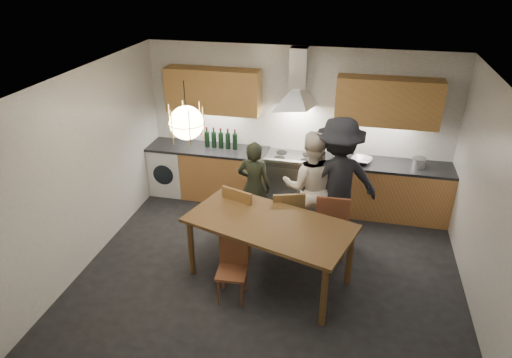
% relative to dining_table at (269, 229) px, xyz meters
% --- Properties ---
extents(ground, '(5.00, 5.00, 0.00)m').
position_rel_dining_table_xyz_m(ground, '(-0.00, 0.09, -0.77)').
color(ground, black).
rests_on(ground, ground).
extents(room_shell, '(5.02, 4.52, 2.61)m').
position_rel_dining_table_xyz_m(room_shell, '(-0.00, 0.09, 0.94)').
color(room_shell, white).
rests_on(room_shell, ground).
extents(counter_run, '(5.00, 0.62, 0.90)m').
position_rel_dining_table_xyz_m(counter_run, '(0.02, 2.04, -0.32)').
color(counter_run, tan).
rests_on(counter_run, ground).
extents(range_stove, '(0.90, 0.60, 0.92)m').
position_rel_dining_table_xyz_m(range_stove, '(-0.00, 2.03, -0.33)').
color(range_stove, silver).
rests_on(range_stove, ground).
extents(wall_fixtures, '(4.30, 0.54, 1.10)m').
position_rel_dining_table_xyz_m(wall_fixtures, '(-0.00, 2.15, 1.11)').
color(wall_fixtures, tan).
rests_on(wall_fixtures, ground).
extents(pendant_lamp, '(0.43, 0.43, 0.70)m').
position_rel_dining_table_xyz_m(pendant_lamp, '(-1.00, -0.01, 1.33)').
color(pendant_lamp, black).
rests_on(pendant_lamp, ground).
extents(dining_table, '(2.27, 1.60, 0.87)m').
position_rel_dining_table_xyz_m(dining_table, '(0.00, 0.00, 0.00)').
color(dining_table, brown).
rests_on(dining_table, ground).
extents(chair_back_left, '(0.59, 0.59, 1.03)m').
position_rel_dining_table_xyz_m(chair_back_left, '(-0.50, 0.55, -0.18)').
color(chair_back_left, brown).
rests_on(chair_back_left, ground).
extents(chair_back_mid, '(0.55, 0.55, 0.97)m').
position_rel_dining_table_xyz_m(chair_back_mid, '(0.12, 0.69, -0.21)').
color(chair_back_mid, brown).
rests_on(chair_back_mid, ground).
extents(chair_back_right, '(0.47, 0.47, 0.99)m').
position_rel_dining_table_xyz_m(chair_back_right, '(0.74, 0.68, -0.20)').
color(chair_back_right, brown).
rests_on(chair_back_right, ground).
extents(chair_front, '(0.39, 0.39, 0.80)m').
position_rel_dining_table_xyz_m(chair_front, '(-0.37, -0.41, -0.31)').
color(chair_front, brown).
rests_on(chair_front, ground).
extents(person_left, '(0.55, 0.38, 1.43)m').
position_rel_dining_table_xyz_m(person_left, '(-0.47, 1.18, -0.05)').
color(person_left, black).
rests_on(person_left, ground).
extents(person_mid, '(0.88, 0.72, 1.69)m').
position_rel_dining_table_xyz_m(person_mid, '(0.38, 1.12, 0.08)').
color(person_mid, '#EFE1CC').
rests_on(person_mid, ground).
extents(person_right, '(1.39, 1.08, 1.90)m').
position_rel_dining_table_xyz_m(person_right, '(0.75, 1.16, 0.18)').
color(person_right, black).
rests_on(person_right, ground).
extents(mixing_bowl, '(0.40, 0.40, 0.08)m').
position_rel_dining_table_xyz_m(mixing_bowl, '(1.08, 1.99, 0.17)').
color(mixing_bowl, silver).
rests_on(mixing_bowl, counter_run).
extents(stock_pot, '(0.22, 0.22, 0.14)m').
position_rel_dining_table_xyz_m(stock_pot, '(1.94, 2.03, 0.20)').
color(stock_pot, silver).
rests_on(stock_pot, counter_run).
extents(wine_bottles, '(0.57, 0.08, 0.35)m').
position_rel_dining_table_xyz_m(wine_bottles, '(-1.25, 2.09, 0.31)').
color(wine_bottles, black).
rests_on(wine_bottles, counter_run).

